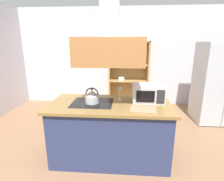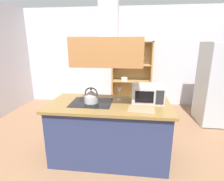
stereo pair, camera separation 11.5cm
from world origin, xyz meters
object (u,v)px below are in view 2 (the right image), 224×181
Objects in this scene: refrigerator at (223,84)px; wine_glass_on_counter at (119,91)px; kettle at (91,96)px; microwave at (147,94)px; dish_cabinet at (131,78)px; cutting_board at (141,110)px.

wine_glass_on_counter is (-2.14, -1.36, 0.16)m from refrigerator.
wine_glass_on_counter is (0.40, 0.16, 0.05)m from kettle.
refrigerator is 2.97m from kettle.
refrigerator is at bearing 39.17° from microwave.
dish_cabinet is 2.73m from cutting_board.
dish_cabinet reaches higher than wine_glass_on_counter.
kettle is at bearing -102.95° from dish_cabinet.
kettle is 0.84m from microwave.
microwave is (0.25, -2.35, 0.24)m from dish_cabinet.
wine_glass_on_counter is (-0.17, -2.32, 0.26)m from dish_cabinet.
refrigerator is at bearing 30.99° from kettle.
dish_cabinet reaches higher than kettle.
cutting_board is at bearing -50.85° from wine_glass_on_counter.
cutting_board is 1.65× the size of wine_glass_on_counter.
microwave is 2.23× the size of wine_glass_on_counter.
kettle is 1.13× the size of wine_glass_on_counter.
dish_cabinet is at bearing 96.15° from microwave.
refrigerator reaches higher than cutting_board.
wine_glass_on_counter is at bearing -94.27° from dish_cabinet.
microwave is (0.82, 0.13, 0.03)m from kettle.
microwave is at bearing -140.83° from refrigerator.
microwave is 0.43m from wine_glass_on_counter.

